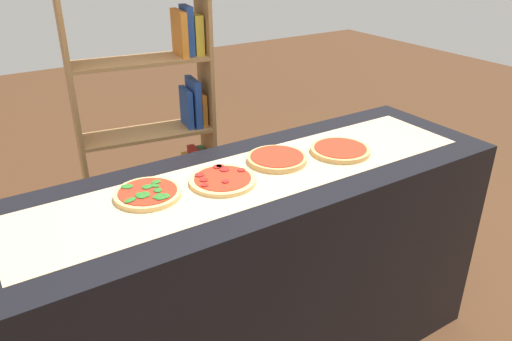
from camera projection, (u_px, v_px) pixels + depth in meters
The scene contains 7 objects.
counter at pixel (256, 278), 2.08m from camera, with size 2.04×0.64×0.96m, color black.
parchment_paper at pixel (256, 175), 1.87m from camera, with size 1.81×0.39×0.00m, color tan.
pizza_spinach_0 at pixel (148, 193), 1.72m from camera, with size 0.23×0.23×0.03m.
pizza_pepperoni_1 at pixel (223, 180), 1.81m from camera, with size 0.25×0.25×0.02m.
pizza_plain_2 at pixel (277, 159), 1.97m from camera, with size 0.24×0.24×0.02m.
pizza_plain_3 at pixel (340, 150), 2.05m from camera, with size 0.24×0.24×0.02m.
bookshelf at pixel (165, 140), 2.76m from camera, with size 0.74×0.34×1.59m.
Camera 1 is at (-0.90, -1.41, 1.80)m, focal length 34.97 mm.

